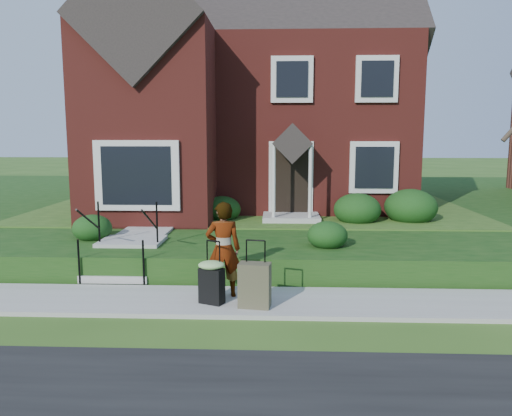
# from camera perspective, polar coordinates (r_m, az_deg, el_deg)

# --- Properties ---
(ground) EXTENTS (120.00, 120.00, 0.00)m
(ground) POSITION_cam_1_polar(r_m,az_deg,el_deg) (9.21, -2.66, -10.87)
(ground) COLOR #2D5119
(ground) RESTS_ON ground
(sidewalk) EXTENTS (60.00, 1.60, 0.08)m
(sidewalk) POSITION_cam_1_polar(r_m,az_deg,el_deg) (9.19, -2.66, -10.63)
(sidewalk) COLOR #9E9B93
(sidewalk) RESTS_ON ground
(terrace) EXTENTS (44.00, 20.00, 0.60)m
(terrace) POSITION_cam_1_polar(r_m,az_deg,el_deg) (20.01, 11.61, 0.32)
(terrace) COLOR #133B10
(terrace) RESTS_ON ground
(walkway) EXTENTS (1.20, 6.00, 0.06)m
(walkway) POSITION_cam_1_polar(r_m,az_deg,el_deg) (14.25, -10.97, -1.51)
(walkway) COLOR #9E9B93
(walkway) RESTS_ON terrace
(main_house) EXTENTS (10.40, 10.20, 9.40)m
(main_house) POSITION_cam_1_polar(r_m,az_deg,el_deg) (18.43, -0.74, 15.29)
(main_house) COLOR maroon
(main_house) RESTS_ON terrace
(front_steps) EXTENTS (1.40, 2.02, 1.50)m
(front_steps) POSITION_cam_1_polar(r_m,az_deg,el_deg) (11.30, -14.62, -5.00)
(front_steps) COLOR #9E9B93
(front_steps) RESTS_ON ground
(foundation_shrubs) EXTENTS (10.39, 4.52, 1.11)m
(foundation_shrubs) POSITION_cam_1_polar(r_m,az_deg,el_deg) (13.86, -0.10, 0.24)
(foundation_shrubs) COLOR #103610
(foundation_shrubs) RESTS_ON terrace
(woman) EXTENTS (0.71, 0.53, 1.76)m
(woman) POSITION_cam_1_polar(r_m,az_deg,el_deg) (9.15, -3.76, -4.74)
(woman) COLOR #999999
(woman) RESTS_ON sidewalk
(suitcase_black) EXTENTS (0.58, 0.53, 1.12)m
(suitcase_black) POSITION_cam_1_polar(r_m,az_deg,el_deg) (8.89, -5.09, -8.12)
(suitcase_black) COLOR black
(suitcase_black) RESTS_ON sidewalk
(suitcase_olive) EXTENTS (0.58, 0.38, 1.17)m
(suitcase_olive) POSITION_cam_1_polar(r_m,az_deg,el_deg) (8.67, -0.15, -8.80)
(suitcase_olive) COLOR #4B4732
(suitcase_olive) RESTS_ON sidewalk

